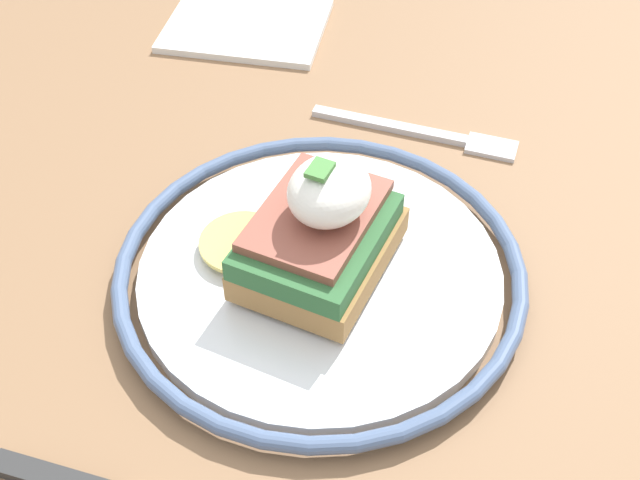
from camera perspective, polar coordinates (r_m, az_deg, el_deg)
name	(u,v)px	position (r m, az deg, el deg)	size (l,w,h in m)	color
dining_table	(257,399)	(0.59, -4.51, -11.22)	(0.98, 0.76, 0.73)	#846042
plate	(320,271)	(0.49, 0.00, -2.23)	(0.25, 0.25, 0.02)	silver
sandwich	(319,231)	(0.47, -0.08, 0.67)	(0.10, 0.11, 0.08)	#9E703D
fork	(424,133)	(0.60, 7.40, 7.55)	(0.03, 0.16, 0.00)	silver
napkin	(246,26)	(0.72, -5.27, 14.94)	(0.11, 0.13, 0.01)	white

